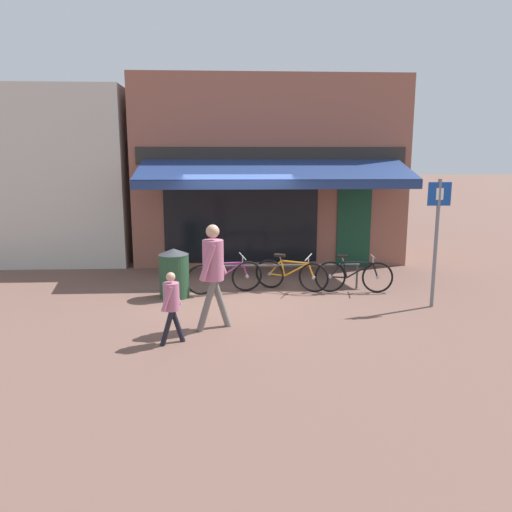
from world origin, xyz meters
TOP-DOWN VIEW (x-y plane):
  - ground_plane at (0.00, 0.00)m, footprint 160.00×160.00m
  - shop_front at (0.90, 4.12)m, footprint 7.30×4.81m
  - neighbour_building at (-6.20, 4.65)m, footprint 6.50×4.00m
  - bike_rack_rail at (1.06, 0.32)m, footprint 3.22×0.04m
  - bicycle_purple at (-0.32, 0.06)m, footprint 1.66×0.56m
  - bicycle_orange at (1.13, 0.23)m, footprint 1.58×0.83m
  - bicycle_black at (2.47, 0.02)m, footprint 1.69×0.52m
  - pedestrian_adult at (-0.48, -2.20)m, footprint 0.60×0.60m
  - pedestrian_child at (-1.11, -2.87)m, footprint 0.39×0.43m
  - litter_bin at (-1.37, -0.16)m, footprint 0.63×0.63m
  - parking_sign at (3.75, -1.14)m, footprint 0.44×0.07m

SIDE VIEW (x-z plane):
  - ground_plane at x=0.00m, z-range 0.00..0.00m
  - bicycle_orange at x=1.13m, z-range -0.05..0.77m
  - bicycle_black at x=2.47m, z-range -0.05..0.77m
  - bicycle_purple at x=-0.32m, z-range -0.05..0.79m
  - bike_rack_rail at x=1.06m, z-range 0.18..0.75m
  - litter_bin at x=-1.37m, z-range 0.00..1.03m
  - pedestrian_child at x=-1.11m, z-range 0.12..1.28m
  - pedestrian_adult at x=-0.48m, z-range 0.20..2.00m
  - parking_sign at x=3.75m, z-range 0.28..2.76m
  - neighbour_building at x=-6.20m, z-range 0.00..4.71m
  - shop_front at x=0.90m, z-range 0.00..4.99m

